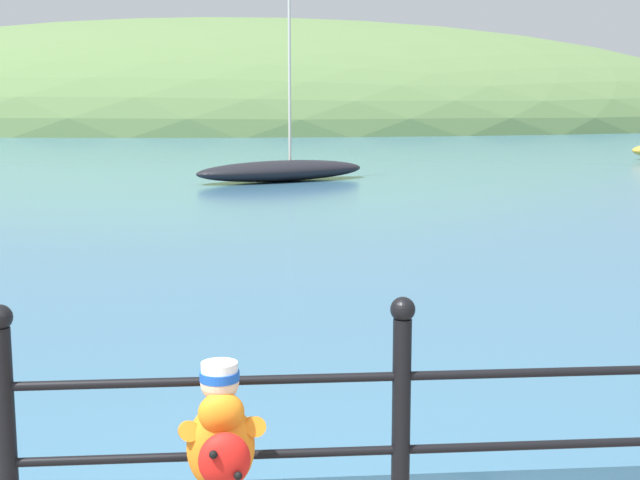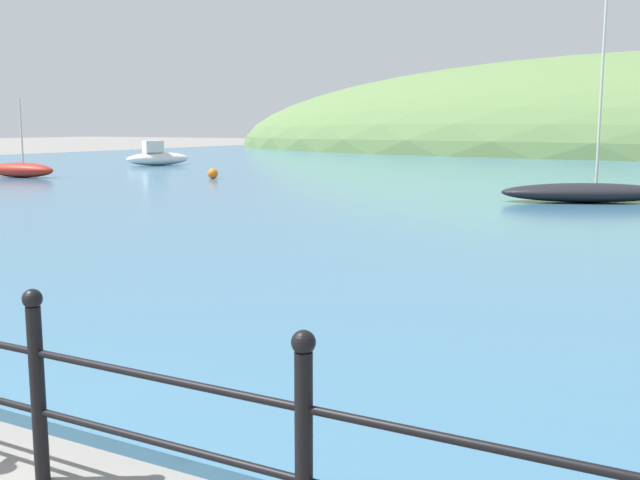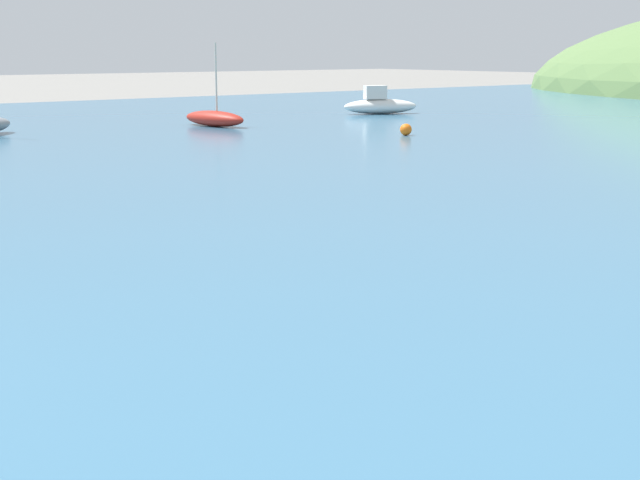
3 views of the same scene
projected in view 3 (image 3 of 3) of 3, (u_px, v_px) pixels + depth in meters
boat_blue_hull at (380, 105)px, 39.90m from camera, size 2.38×3.50×1.26m
boat_green_fishing at (214, 118)px, 33.37m from camera, size 3.22×1.36×3.08m
mooring_buoy at (406, 130)px, 29.79m from camera, size 0.40×0.40×0.40m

